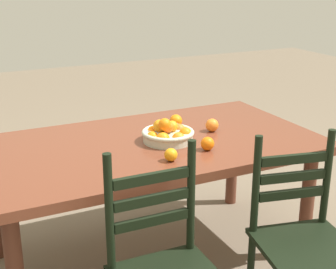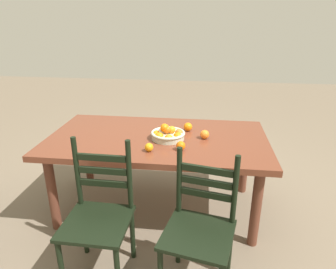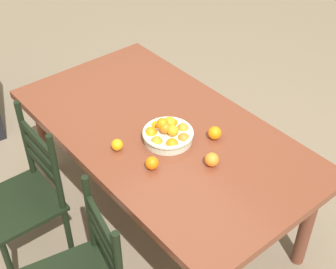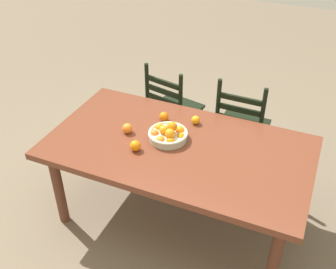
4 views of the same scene
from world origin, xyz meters
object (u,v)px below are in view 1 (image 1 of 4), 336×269
Objects in this scene: fruit_bowl at (168,134)px; orange_loose_2 at (212,125)px; orange_loose_1 at (207,144)px; orange_loose_3 at (171,155)px; dining_table at (149,155)px; chair_near_window at (302,240)px; orange_loose_0 at (176,121)px.

fruit_bowl reaches higher than orange_loose_2.
orange_loose_1 is 0.32m from orange_loose_2.
fruit_bowl is at bearing -112.98° from orange_loose_3.
fruit_bowl is 3.81× the size of orange_loose_2.
dining_table is 2.03× the size of chair_near_window.
orange_loose_1 is at bearing 120.87° from fruit_bowl.
orange_loose_3 is at bearing 140.64° from chair_near_window.
fruit_bowl is at bearing 53.80° from orange_loose_0.
orange_loose_3 is (0.42, 0.31, -0.00)m from orange_loose_2.
orange_loose_2 is at bearing 132.28° from orange_loose_0.
chair_near_window is 0.89m from orange_loose_2.
dining_table is 28.27× the size of orange_loose_3.
chair_near_window reaches higher than orange_loose_0.
fruit_bowl is 4.36× the size of orange_loose_3.
orange_loose_1 is 0.25m from orange_loose_3.
orange_loose_0 is 1.01× the size of orange_loose_2.
chair_near_window is at bearing 106.90° from orange_loose_1.
fruit_bowl reaches higher than orange_loose_1.
orange_loose_0 is at bearing -126.20° from fruit_bowl.
dining_table is 26.11× the size of orange_loose_1.
orange_loose_2 is (-0.41, -0.01, 0.12)m from dining_table.
chair_near_window is 0.91m from fruit_bowl.
chair_near_window reaches higher than fruit_bowl.
dining_table is at bearing 0.81° from orange_loose_2.
fruit_bowl is at bearing 8.42° from orange_loose_2.
orange_loose_2 is (-0.31, -0.05, -0.01)m from fruit_bowl.
fruit_bowl reaches higher than orange_loose_3.
fruit_bowl is (-0.10, 0.04, 0.12)m from dining_table.
fruit_bowl is 0.27m from orange_loose_0.
dining_table is 0.94m from chair_near_window.
orange_loose_3 is (0.02, 0.31, 0.11)m from dining_table.
dining_table is 24.69× the size of orange_loose_2.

